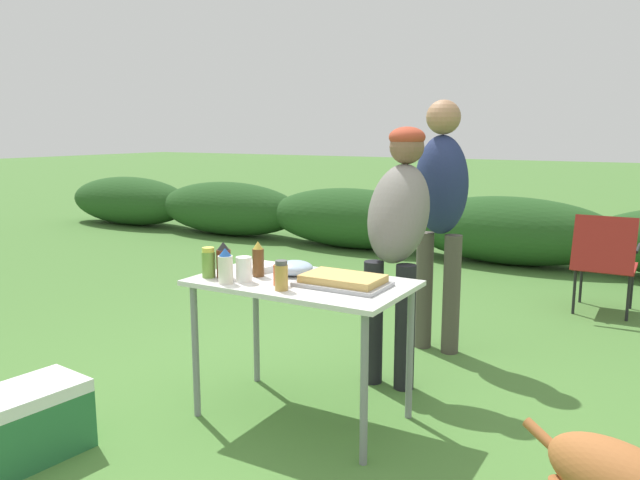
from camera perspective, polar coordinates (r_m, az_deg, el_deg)
The scene contains 17 objects.
ground_plane at distance 3.44m, azimuth -1.60°, elevation -15.80°, with size 60.00×60.00×0.00m, color #477533.
shrub_hedge at distance 7.35m, azimuth 16.89°, elevation 0.85°, with size 14.40×0.90×0.76m.
folding_table at distance 3.21m, azimuth -1.66°, elevation -5.07°, with size 1.10×0.64×0.74m.
food_tray at distance 3.07m, azimuth 2.11°, elevation -3.76°, with size 0.44×0.28×0.06m.
plate_stack at distance 3.43m, azimuth -5.91°, elevation -2.49°, with size 0.21×0.21×0.03m, color white.
mixing_bowl at distance 3.31m, azimuth -2.36°, elevation -2.56°, with size 0.20×0.20×0.08m, color #99B2CC.
paper_cup_stack at distance 3.17m, azimuth -6.97°, elevation -2.68°, with size 0.08×0.08×0.13m, color white.
spice_jar at distance 2.99m, azimuth -3.55°, elevation -3.28°, with size 0.06×0.06×0.15m.
relish_jar at distance 3.29m, azimuth -10.16°, elevation -2.06°, with size 0.07×0.07×0.16m.
hot_sauce_bottle at distance 3.09m, azimuth -3.72°, elevation -3.02°, with size 0.06×0.06×0.13m.
bbq_sauce_bottle at distance 3.27m, azimuth -8.81°, elevation -1.88°, with size 0.07×0.07×0.19m.
beer_bottle at distance 3.28m, azimuth -5.67°, elevation -1.80°, with size 0.06×0.06×0.19m.
mayo_bottle at distance 3.15m, azimuth -8.64°, elevation -2.43°, with size 0.07×0.07×0.18m.
standing_person_in_olive_jacket at distance 3.67m, azimuth 7.10°, elevation 1.21°, with size 0.37×0.48×1.52m.
standing_person_in_dark_puffer at distance 4.23m, azimuth 10.97°, elevation 3.38°, with size 0.39×0.29×1.69m.
camp_chair_green_behind_table at distance 5.56m, azimuth 24.58°, elevation -1.58°, with size 0.49×0.59×0.83m.
cooler_box at distance 3.28m, azimuth -25.00°, elevation -14.84°, with size 0.37×0.51×0.34m.
Camera 1 is at (1.63, -2.63, 1.50)m, focal length 35.00 mm.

